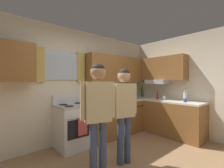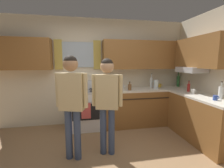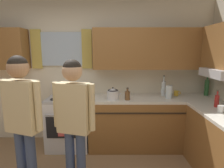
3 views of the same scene
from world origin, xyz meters
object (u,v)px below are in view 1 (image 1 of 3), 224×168
object	(u,v)px
bottle_wine_green	(142,92)
bottle_sauce_red	(157,96)
stove_oven	(74,125)
bottle_squat_brown	(115,98)
water_pitcher	(132,95)
adult_left	(98,106)
mug_mustard_yellow	(131,96)
bottle_milk_white	(185,96)
mug_ceramic_white	(164,98)
adult_in_plaid	(124,104)
bottle_tall_clear	(126,94)
mug_cobalt_blue	(185,100)
stovetop_kettle	(107,98)

from	to	relation	value
bottle_wine_green	bottle_sauce_red	size ratio (longest dim) A/B	1.60
stove_oven	bottle_squat_brown	size ratio (longest dim) A/B	5.37
water_pitcher	adult_left	bearing A→B (deg)	-150.38
stove_oven	mug_mustard_yellow	xyz separation A→B (m)	(1.92, 0.12, 0.48)
bottle_milk_white	mug_ceramic_white	bearing A→B (deg)	111.07
bottle_milk_white	adult_left	size ratio (longest dim) A/B	0.19
bottle_wine_green	adult_in_plaid	world-z (taller)	adult_in_plaid
adult_in_plaid	bottle_milk_white	bearing A→B (deg)	-3.61
bottle_tall_clear	adult_in_plaid	xyz separation A→B (m)	(-1.34, -1.25, -0.03)
stove_oven	adult_in_plaid	size ratio (longest dim) A/B	0.68
mug_cobalt_blue	mug_mustard_yellow	bearing A→B (deg)	100.27
mug_ceramic_white	stovetop_kettle	xyz separation A→B (m)	(-1.41, 0.66, 0.05)
stove_oven	mug_cobalt_blue	size ratio (longest dim) A/B	9.58
bottle_tall_clear	adult_left	bearing A→B (deg)	-145.98
bottle_squat_brown	mug_ceramic_white	size ratio (longest dim) A/B	1.63
bottle_milk_white	adult_in_plaid	world-z (taller)	adult_in_plaid
mug_cobalt_blue	adult_in_plaid	bearing A→B (deg)	173.55
mug_ceramic_white	bottle_sauce_red	bearing A→B (deg)	72.65
bottle_squat_brown	adult_left	size ratio (longest dim) A/B	0.12
mug_ceramic_white	adult_in_plaid	xyz separation A→B (m)	(-1.85, -0.35, 0.07)
bottle_sauce_red	bottle_milk_white	size ratio (longest dim) A/B	0.78
bottle_sauce_red	stovetop_kettle	bearing A→B (deg)	164.28
stove_oven	bottle_tall_clear	distance (m)	1.78
stovetop_kettle	bottle_squat_brown	bearing A→B (deg)	-9.33
mug_cobalt_blue	adult_in_plaid	distance (m)	1.86
bottle_squat_brown	mug_ceramic_white	xyz separation A→B (m)	(1.17, -0.62, -0.03)
bottle_tall_clear	mug_cobalt_blue	size ratio (longest dim) A/B	3.20
bottle_squat_brown	mug_mustard_yellow	world-z (taller)	bottle_squat_brown
water_pitcher	stovetop_kettle	bearing A→B (deg)	-176.34
bottle_milk_white	water_pitcher	bearing A→B (deg)	118.76
water_pitcher	adult_in_plaid	distance (m)	1.74
bottle_sauce_red	mug_mustard_yellow	xyz separation A→B (m)	(-0.34, 0.67, -0.05)
mug_mustard_yellow	mug_cobalt_blue	distance (m)	1.49
bottle_sauce_red	mug_mustard_yellow	bearing A→B (deg)	116.96
bottle_squat_brown	adult_in_plaid	bearing A→B (deg)	-125.00
stove_oven	mug_cobalt_blue	distance (m)	2.61
stove_oven	mug_cobalt_blue	xyz separation A→B (m)	(2.19, -1.35, 0.48)
mug_ceramic_white	stovetop_kettle	bearing A→B (deg)	154.96
stove_oven	stovetop_kettle	bearing A→B (deg)	-9.74
water_pitcher	bottle_sauce_red	bearing A→B (deg)	-41.12
mug_ceramic_white	adult_left	size ratio (longest dim) A/B	0.08
bottle_squat_brown	bottle_milk_white	xyz separation A→B (m)	(1.36, -1.10, 0.04)
bottle_squat_brown	adult_left	distance (m)	1.59
water_pitcher	bottle_milk_white	bearing A→B (deg)	-61.24
stove_oven	water_pitcher	distance (m)	1.80
bottle_wine_green	adult_in_plaid	bearing A→B (deg)	-148.92
bottle_tall_clear	mug_ceramic_white	distance (m)	1.04
bottle_wine_green	bottle_squat_brown	distance (m)	1.49
bottle_tall_clear	stovetop_kettle	distance (m)	0.93
stovetop_kettle	adult_in_plaid	xyz separation A→B (m)	(-0.44, -1.01, 0.02)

